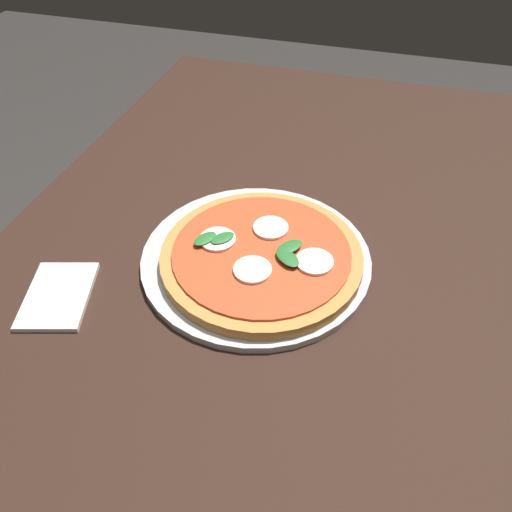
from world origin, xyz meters
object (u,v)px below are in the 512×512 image
(serving_tray, at_px, (256,258))
(pizza, at_px, (259,255))
(napkin, at_px, (58,295))
(dining_table, at_px, (258,317))

(serving_tray, relative_size, pizza, 1.16)
(napkin, bearing_deg, serving_tray, -58.19)
(dining_table, distance_m, napkin, 0.31)
(pizza, xyz_separation_m, napkin, (-0.15, 0.26, -0.02))
(dining_table, bearing_deg, pizza, 12.70)
(dining_table, xyz_separation_m, serving_tray, (0.03, 0.01, 0.11))
(dining_table, distance_m, serving_tray, 0.11)
(dining_table, height_order, serving_tray, serving_tray)
(dining_table, bearing_deg, serving_tray, 22.17)
(serving_tray, height_order, pizza, pizza)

